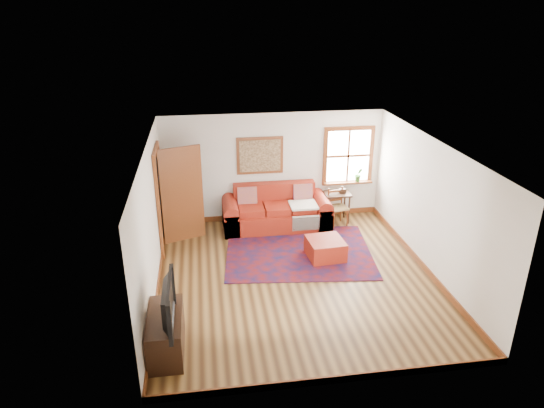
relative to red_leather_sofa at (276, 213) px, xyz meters
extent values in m
plane|color=#402611|center=(0.00, -2.29, -0.31)|extent=(5.50, 5.50, 0.00)
cube|color=silver|center=(0.00, 0.46, 0.94)|extent=(5.00, 0.04, 2.50)
cube|color=silver|center=(0.00, -5.04, 0.94)|extent=(5.00, 0.04, 2.50)
cube|color=silver|center=(-2.50, -2.29, 0.94)|extent=(0.04, 5.50, 2.50)
cube|color=silver|center=(2.50, -2.29, 0.94)|extent=(0.04, 5.50, 2.50)
cube|color=white|center=(0.00, -2.29, 2.19)|extent=(5.00, 5.50, 0.04)
cube|color=brown|center=(0.00, 0.45, -0.25)|extent=(5.00, 0.03, 0.12)
cube|color=brown|center=(-2.49, -2.29, -0.25)|extent=(0.03, 5.50, 0.12)
cube|color=brown|center=(2.48, -2.29, -0.25)|extent=(0.03, 5.50, 0.12)
cube|color=white|center=(1.75, 0.45, 1.14)|extent=(1.00, 0.02, 1.20)
cube|color=brown|center=(1.75, 0.43, 1.78)|extent=(1.18, 0.06, 0.09)
cube|color=brown|center=(1.75, 0.43, 0.49)|extent=(1.18, 0.06, 0.09)
cube|color=brown|center=(1.20, 0.43, 1.14)|extent=(0.09, 0.06, 1.20)
cube|color=brown|center=(2.29, 0.43, 1.14)|extent=(0.09, 0.06, 1.20)
cube|color=brown|center=(1.75, 0.43, 1.14)|extent=(1.00, 0.04, 0.05)
cube|color=brown|center=(1.75, 0.36, 0.52)|extent=(1.15, 0.20, 0.04)
imported|color=#2D6B25|center=(2.00, 0.34, 0.70)|extent=(0.18, 0.15, 0.33)
cube|color=black|center=(-2.49, -0.69, 0.71)|extent=(0.02, 0.90, 2.05)
cube|color=brown|center=(-2.46, -1.18, 0.71)|extent=(0.06, 0.09, 2.05)
cube|color=brown|center=(-2.46, -0.19, 0.71)|extent=(0.06, 0.09, 2.05)
cube|color=brown|center=(-2.46, -0.69, 1.78)|extent=(0.06, 1.08, 0.09)
cube|color=brown|center=(-2.04, -0.39, 0.71)|extent=(0.86, 0.35, 2.05)
cube|color=silver|center=(-2.04, -0.39, 0.82)|extent=(0.56, 0.22, 1.33)
cube|color=brown|center=(-0.30, 0.44, 1.24)|extent=(1.05, 0.04, 0.85)
cube|color=tan|center=(-0.30, 0.41, 1.24)|extent=(0.92, 0.03, 0.72)
cube|color=#5F0D0D|center=(0.25, -1.33, -0.30)|extent=(3.15, 2.63, 0.02)
cube|color=maroon|center=(0.00, -0.06, -0.10)|extent=(2.39, 0.99, 0.42)
cube|color=maroon|center=(0.00, 0.30, 0.37)|extent=(1.86, 0.27, 0.52)
cube|color=maroon|center=(-1.03, -0.06, -0.05)|extent=(0.33, 0.99, 0.52)
cube|color=maroon|center=(1.02, -0.06, -0.05)|extent=(0.33, 0.99, 0.52)
cube|color=orange|center=(-0.64, 0.13, 0.40)|extent=(0.44, 0.21, 0.45)
cube|color=orange|center=(0.63, 0.13, 0.40)|extent=(0.44, 0.21, 0.45)
cube|color=silver|center=(0.57, -0.25, 0.27)|extent=(0.60, 0.54, 0.04)
cube|color=maroon|center=(0.73, -1.63, -0.11)|extent=(0.74, 0.74, 0.39)
cube|color=black|center=(1.42, 0.04, 0.37)|extent=(0.58, 0.44, 0.04)
cylinder|color=black|center=(1.18, -0.14, 0.02)|extent=(0.04, 0.04, 0.66)
cylinder|color=black|center=(1.66, -0.14, 0.02)|extent=(0.04, 0.04, 0.66)
cylinder|color=black|center=(1.18, 0.22, 0.02)|extent=(0.04, 0.04, 0.66)
cylinder|color=black|center=(1.66, 0.22, 0.02)|extent=(0.04, 0.04, 0.66)
cube|color=tan|center=(1.39, -0.16, 0.12)|extent=(0.46, 0.45, 0.04)
cylinder|color=brown|center=(1.25, -0.35, -0.11)|extent=(0.04, 0.04, 0.41)
cylinder|color=brown|center=(1.59, -0.28, -0.11)|extent=(0.04, 0.04, 0.41)
cylinder|color=brown|center=(1.19, -0.03, 0.12)|extent=(0.04, 0.04, 0.86)
cylinder|color=brown|center=(1.53, 0.03, 0.12)|extent=(0.04, 0.04, 0.86)
cube|color=brown|center=(1.36, 0.00, 0.35)|extent=(0.34, 0.09, 0.26)
cube|color=black|center=(-2.24, -4.02, -0.01)|extent=(0.49, 1.09, 0.60)
imported|color=black|center=(-2.22, -4.18, 0.60)|extent=(0.14, 1.08, 0.62)
cylinder|color=silver|center=(-2.19, -3.66, 0.38)|extent=(0.12, 0.12, 0.18)
cylinder|color=#FFA53F|center=(-2.19, -3.66, 0.35)|extent=(0.07, 0.07, 0.12)
camera|label=1|loc=(-1.57, -9.91, 4.39)|focal=32.00mm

